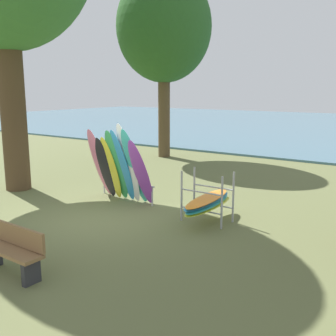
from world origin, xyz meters
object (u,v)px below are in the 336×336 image
(tree_mid_behind, at_px, (164,28))
(leaning_board_pile, at_px, (120,167))
(board_storage_rack, at_px, (208,202))
(park_bench, at_px, (13,250))

(tree_mid_behind, distance_m, leaning_board_pile, 9.29)
(board_storage_rack, bearing_deg, leaning_board_pile, 177.84)
(leaning_board_pile, distance_m, park_bench, 4.83)
(tree_mid_behind, height_order, park_bench, tree_mid_behind)
(tree_mid_behind, height_order, leaning_board_pile, tree_mid_behind)
(board_storage_rack, bearing_deg, tree_mid_behind, 131.58)
(leaning_board_pile, relative_size, park_bench, 1.64)
(leaning_board_pile, xyz_separation_m, board_storage_rack, (2.92, -0.11, -0.53))
(tree_mid_behind, xyz_separation_m, board_storage_rack, (6.40, -7.22, -5.38))
(tree_mid_behind, distance_m, park_bench, 13.80)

